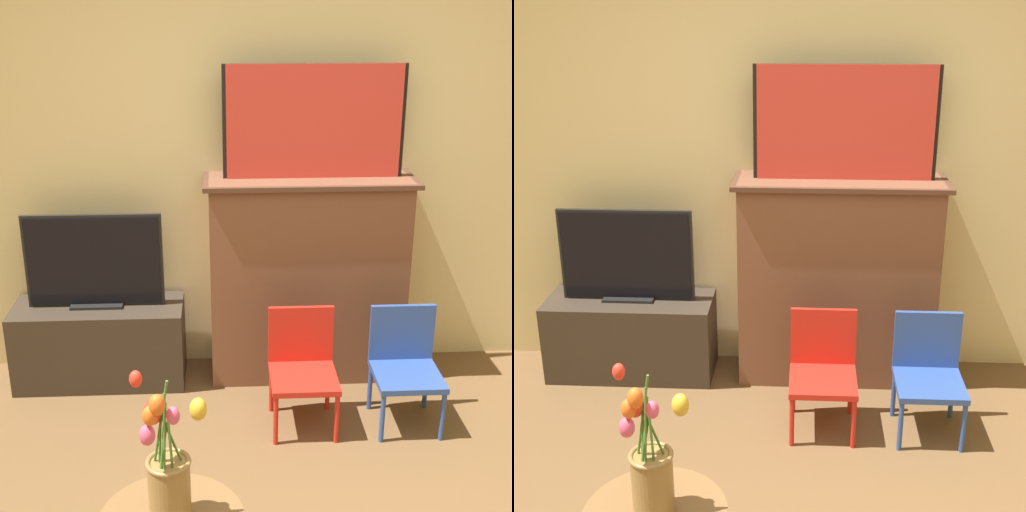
% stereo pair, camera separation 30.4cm
% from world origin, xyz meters
% --- Properties ---
extents(wall_back, '(8.00, 0.06, 2.70)m').
position_xyz_m(wall_back, '(0.00, 2.13, 1.35)').
color(wall_back, beige).
rests_on(wall_back, ground).
extents(fireplace_mantel, '(1.13, 0.38, 1.15)m').
position_xyz_m(fireplace_mantel, '(0.17, 1.93, 0.59)').
color(fireplace_mantel, brown).
rests_on(fireplace_mantel, ground).
extents(painting, '(0.95, 0.03, 0.58)m').
position_xyz_m(painting, '(0.18, 1.93, 1.44)').
color(painting, black).
rests_on(painting, fireplace_mantel).
extents(tv_stand, '(0.93, 0.37, 0.45)m').
position_xyz_m(tv_stand, '(-0.99, 1.89, 0.23)').
color(tv_stand, '#382D23').
rests_on(tv_stand, ground).
extents(tv_monitor, '(0.74, 0.12, 0.52)m').
position_xyz_m(tv_monitor, '(-0.99, 1.90, 0.71)').
color(tv_monitor, black).
rests_on(tv_monitor, tv_stand).
extents(chair_red, '(0.33, 0.33, 0.59)m').
position_xyz_m(chair_red, '(0.09, 1.42, 0.33)').
color(chair_red, red).
rests_on(chair_red, ground).
extents(chair_blue, '(0.33, 0.33, 0.59)m').
position_xyz_m(chair_blue, '(0.61, 1.41, 0.33)').
color(chair_blue, '#2D4C99').
rests_on(chair_blue, ground).
extents(vase_tulips, '(0.23, 0.16, 0.54)m').
position_xyz_m(vase_tulips, '(-0.49, 0.15, 0.65)').
color(vase_tulips, olive).
rests_on(vase_tulips, side_table).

